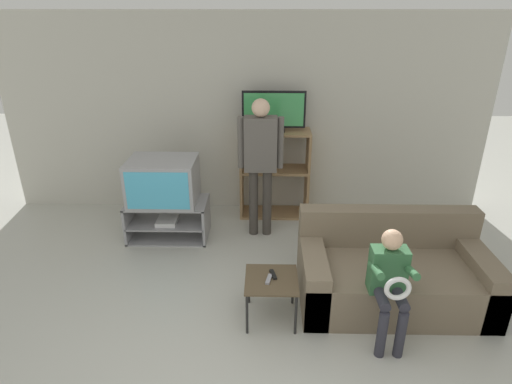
{
  "coord_description": "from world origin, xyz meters",
  "views": [
    {
      "loc": [
        0.25,
        -2.08,
        2.64
      ],
      "look_at": [
        0.17,
        1.9,
        0.9
      ],
      "focal_mm": 30.0,
      "sensor_mm": 36.0,
      "label": 1
    }
  ],
  "objects_px": {
    "snack_table": "(271,284)",
    "media_shelf": "(274,173)",
    "television_flat": "(274,112)",
    "television_main": "(163,181)",
    "person_seated_child": "(390,279)",
    "remote_control_black": "(273,274)",
    "person_standing_adult": "(261,155)",
    "remote_control_white": "(269,279)",
    "couch": "(392,274)",
    "tv_stand": "(168,219)"
  },
  "relations": [
    {
      "from": "remote_control_black",
      "to": "tv_stand",
      "type": "bearing_deg",
      "value": 117.68
    },
    {
      "from": "person_seated_child",
      "to": "couch",
      "type": "bearing_deg",
      "value": 69.27
    },
    {
      "from": "remote_control_white",
      "to": "couch",
      "type": "relative_size",
      "value": 0.08
    },
    {
      "from": "remote_control_white",
      "to": "couch",
      "type": "height_order",
      "value": "couch"
    },
    {
      "from": "remote_control_white",
      "to": "person_standing_adult",
      "type": "xyz_separation_m",
      "value": [
        -0.09,
        1.6,
        0.6
      ]
    },
    {
      "from": "tv_stand",
      "to": "remote_control_black",
      "type": "bearing_deg",
      "value": -48.71
    },
    {
      "from": "tv_stand",
      "to": "person_standing_adult",
      "type": "xyz_separation_m",
      "value": [
        1.13,
        0.1,
        0.8
      ]
    },
    {
      "from": "person_seated_child",
      "to": "tv_stand",
      "type": "bearing_deg",
      "value": 142.14
    },
    {
      "from": "television_main",
      "to": "remote_control_white",
      "type": "height_order",
      "value": "television_main"
    },
    {
      "from": "television_main",
      "to": "remote_control_white",
      "type": "relative_size",
      "value": 5.51
    },
    {
      "from": "remote_control_black",
      "to": "person_standing_adult",
      "type": "relative_size",
      "value": 0.08
    },
    {
      "from": "remote_control_white",
      "to": "television_main",
      "type": "bearing_deg",
      "value": 141.81
    },
    {
      "from": "remote_control_white",
      "to": "media_shelf",
      "type": "bearing_deg",
      "value": 100.36
    },
    {
      "from": "tv_stand",
      "to": "person_standing_adult",
      "type": "relative_size",
      "value": 0.57
    },
    {
      "from": "media_shelf",
      "to": "person_seated_child",
      "type": "height_order",
      "value": "media_shelf"
    },
    {
      "from": "snack_table",
      "to": "television_flat",
      "type": "bearing_deg",
      "value": 88.93
    },
    {
      "from": "media_shelf",
      "to": "tv_stand",
      "type": "bearing_deg",
      "value": -153.52
    },
    {
      "from": "television_main",
      "to": "television_flat",
      "type": "xyz_separation_m",
      "value": [
        1.31,
        0.63,
        0.68
      ]
    },
    {
      "from": "tv_stand",
      "to": "couch",
      "type": "bearing_deg",
      "value": -26.05
    },
    {
      "from": "television_main",
      "to": "television_flat",
      "type": "relative_size",
      "value": 1.0
    },
    {
      "from": "person_standing_adult",
      "to": "couch",
      "type": "bearing_deg",
      "value": -44.83
    },
    {
      "from": "media_shelf",
      "to": "couch",
      "type": "distance_m",
      "value": 2.16
    },
    {
      "from": "tv_stand",
      "to": "person_seated_child",
      "type": "xyz_separation_m",
      "value": [
        2.21,
        -1.71,
        0.36
      ]
    },
    {
      "from": "television_main",
      "to": "person_seated_child",
      "type": "distance_m",
      "value": 2.83
    },
    {
      "from": "television_main",
      "to": "tv_stand",
      "type": "bearing_deg",
      "value": -38.82
    },
    {
      "from": "tv_stand",
      "to": "couch",
      "type": "xyz_separation_m",
      "value": [
        2.41,
        -1.18,
        0.05
      ]
    },
    {
      "from": "television_flat",
      "to": "person_seated_child",
      "type": "bearing_deg",
      "value": -68.74
    },
    {
      "from": "media_shelf",
      "to": "person_standing_adult",
      "type": "height_order",
      "value": "person_standing_adult"
    },
    {
      "from": "couch",
      "to": "person_seated_child",
      "type": "bearing_deg",
      "value": -110.73
    },
    {
      "from": "couch",
      "to": "person_standing_adult",
      "type": "relative_size",
      "value": 1.03
    },
    {
      "from": "tv_stand",
      "to": "television_flat",
      "type": "distance_m",
      "value": 1.87
    },
    {
      "from": "media_shelf",
      "to": "television_flat",
      "type": "distance_m",
      "value": 0.82
    },
    {
      "from": "television_flat",
      "to": "person_standing_adult",
      "type": "xyz_separation_m",
      "value": [
        -0.16,
        -0.56,
        -0.38
      ]
    },
    {
      "from": "television_main",
      "to": "person_standing_adult",
      "type": "xyz_separation_m",
      "value": [
        1.15,
        0.08,
        0.3
      ]
    },
    {
      "from": "media_shelf",
      "to": "remote_control_black",
      "type": "relative_size",
      "value": 8.19
    },
    {
      "from": "television_flat",
      "to": "person_seated_child",
      "type": "xyz_separation_m",
      "value": [
        0.92,
        -2.37,
        -0.82
      ]
    },
    {
      "from": "person_standing_adult",
      "to": "media_shelf",
      "type": "bearing_deg",
      "value": 72.17
    },
    {
      "from": "television_main",
      "to": "person_seated_child",
      "type": "relative_size",
      "value": 0.79
    },
    {
      "from": "snack_table",
      "to": "couch",
      "type": "xyz_separation_m",
      "value": [
        1.16,
        0.31,
        -0.09
      ]
    },
    {
      "from": "snack_table",
      "to": "person_standing_adult",
      "type": "bearing_deg",
      "value": 94.24
    },
    {
      "from": "couch",
      "to": "remote_control_black",
      "type": "bearing_deg",
      "value": -167.3
    },
    {
      "from": "media_shelf",
      "to": "snack_table",
      "type": "bearing_deg",
      "value": -91.62
    },
    {
      "from": "television_flat",
      "to": "snack_table",
      "type": "height_order",
      "value": "television_flat"
    },
    {
      "from": "remote_control_black",
      "to": "person_standing_adult",
      "type": "xyz_separation_m",
      "value": [
        -0.13,
        1.53,
        0.6
      ]
    },
    {
      "from": "tv_stand",
      "to": "snack_table",
      "type": "xyz_separation_m",
      "value": [
        1.24,
        -1.49,
        0.14
      ]
    },
    {
      "from": "television_main",
      "to": "remote_control_white",
      "type": "xyz_separation_m",
      "value": [
        1.25,
        -1.53,
        -0.3
      ]
    },
    {
      "from": "snack_table",
      "to": "person_standing_adult",
      "type": "distance_m",
      "value": 1.72
    },
    {
      "from": "media_shelf",
      "to": "couch",
      "type": "bearing_deg",
      "value": -58.89
    },
    {
      "from": "television_flat",
      "to": "couch",
      "type": "height_order",
      "value": "television_flat"
    },
    {
      "from": "snack_table",
      "to": "media_shelf",
      "type": "bearing_deg",
      "value": 88.38
    }
  ]
}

